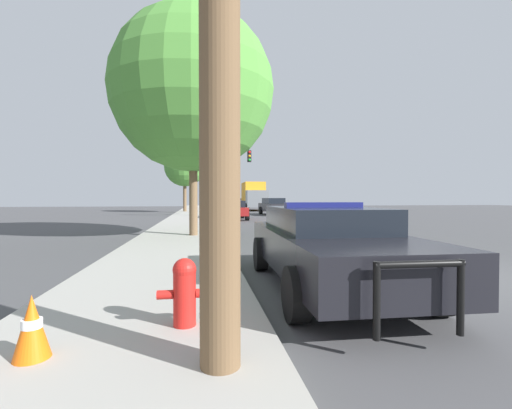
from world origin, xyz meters
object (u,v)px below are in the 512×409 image
at_px(fire_hydrant, 185,290).
at_px(traffic_light, 222,168).
at_px(car_background_oncoming, 274,206).
at_px(tree_sidewalk_near, 193,91).
at_px(car_background_distant, 242,203).
at_px(traffic_cone, 32,326).
at_px(tree_sidewalk_far, 185,166).
at_px(box_truck, 254,196).
at_px(police_car, 327,243).
at_px(car_background_midblock, 232,209).

distance_m(fire_hydrant, traffic_light, 23.06).
xyz_separation_m(car_background_oncoming, tree_sidewalk_near, (-6.65, -16.51, 4.65)).
bearing_deg(traffic_light, car_background_distant, 79.49).
xyz_separation_m(fire_hydrant, traffic_cone, (-1.27, -0.56, -0.11)).
relative_size(tree_sidewalk_far, traffic_cone, 11.98).
height_order(car_background_distant, box_truck, box_truck).
height_order(traffic_light, car_background_oncoming, traffic_light).
distance_m(police_car, car_background_distant, 45.77).
distance_m(police_car, traffic_light, 21.22).
distance_m(police_car, tree_sidewalk_near, 9.02).
xyz_separation_m(tree_sidewalk_near, traffic_cone, (-1.19, -9.65, -5.03)).
bearing_deg(traffic_cone, car_background_midblock, 79.88).
distance_m(traffic_light, tree_sidewalk_near, 13.89).
xyz_separation_m(traffic_light, car_background_oncoming, (4.73, 2.86, -3.05)).
xyz_separation_m(police_car, fire_hydrant, (-2.30, -1.76, -0.22)).
xyz_separation_m(car_background_midblock, traffic_cone, (-3.65, -20.48, -0.30)).
bearing_deg(car_background_oncoming, traffic_cone, 69.50).
height_order(police_car, car_background_distant, police_car).
bearing_deg(traffic_cone, fire_hydrant, 24.01).
bearing_deg(box_truck, fire_hydrant, 81.22).
relative_size(car_background_oncoming, traffic_cone, 8.59).
distance_m(traffic_light, traffic_cone, 23.76).
xyz_separation_m(car_background_oncoming, car_background_distant, (-0.16, 21.74, -0.04)).
distance_m(police_car, tree_sidewalk_far, 30.21).
relative_size(car_background_midblock, traffic_cone, 7.87).
height_order(car_background_oncoming, car_background_distant, car_background_oncoming).
xyz_separation_m(car_background_distant, box_truck, (0.06, -11.04, 1.02)).
bearing_deg(tree_sidewalk_far, tree_sidewalk_near, -86.76).
xyz_separation_m(police_car, car_background_midblock, (0.08, 18.16, -0.03)).
bearing_deg(tree_sidewalk_near, police_car, -72.03).
relative_size(fire_hydrant, tree_sidewalk_near, 0.09).
relative_size(police_car, traffic_light, 0.97).
height_order(car_background_midblock, tree_sidewalk_far, tree_sidewalk_far).
height_order(car_background_midblock, tree_sidewalk_near, tree_sidewalk_near).
height_order(fire_hydrant, car_background_distant, car_background_distant).
relative_size(traffic_light, traffic_cone, 9.48).
xyz_separation_m(fire_hydrant, car_background_oncoming, (6.58, 25.60, 0.27)).
height_order(police_car, traffic_light, traffic_light).
xyz_separation_m(fire_hydrant, traffic_light, (1.85, 22.74, 3.31)).
xyz_separation_m(fire_hydrant, box_truck, (6.48, 36.30, 1.25)).
relative_size(fire_hydrant, car_background_midblock, 0.17).
bearing_deg(car_background_midblock, car_background_distant, 82.01).
height_order(police_car, traffic_cone, police_car).
bearing_deg(traffic_cone, traffic_light, 82.37).
height_order(traffic_light, box_truck, traffic_light).
xyz_separation_m(police_car, traffic_light, (-0.45, 20.98, 3.09)).
bearing_deg(car_background_oncoming, traffic_light, 27.35).
relative_size(police_car, traffic_cone, 9.18).
xyz_separation_m(car_background_distant, car_background_midblock, (-4.03, -27.43, -0.04)).
height_order(police_car, car_background_oncoming, car_background_oncoming).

